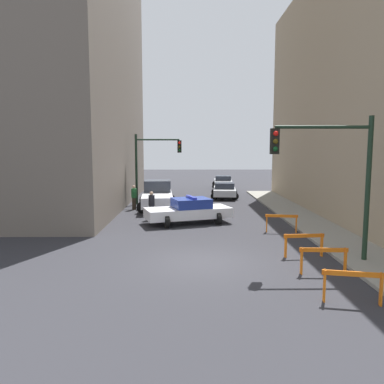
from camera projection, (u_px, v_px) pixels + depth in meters
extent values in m
plane|color=#2D2D33|center=(203.00, 262.00, 13.79)|extent=(120.00, 120.00, 0.00)
cube|color=gray|center=(371.00, 260.00, 13.84)|extent=(2.40, 44.00, 0.12)
cube|color=#6B6056|center=(25.00, 48.00, 26.26)|extent=(14.00, 20.00, 22.38)
cylinder|color=black|center=(368.00, 189.00, 13.43)|extent=(0.18, 0.18, 5.20)
cylinder|color=black|center=(323.00, 127.00, 13.15)|extent=(3.40, 0.12, 0.12)
cube|color=black|center=(275.00, 141.00, 13.20)|extent=(0.30, 0.22, 0.90)
sphere|color=red|center=(276.00, 133.00, 13.02)|extent=(0.18, 0.18, 0.18)
sphere|color=#4C3D0C|center=(276.00, 141.00, 13.05)|extent=(0.18, 0.18, 0.18)
sphere|color=#0C4219|center=(275.00, 149.00, 13.08)|extent=(0.18, 0.18, 0.18)
cylinder|color=black|center=(136.00, 170.00, 27.70)|extent=(0.18, 0.18, 5.20)
cylinder|color=black|center=(158.00, 140.00, 27.46)|extent=(3.20, 0.12, 0.12)
cube|color=black|center=(179.00, 147.00, 27.53)|extent=(0.30, 0.22, 0.90)
sphere|color=red|center=(179.00, 143.00, 27.35)|extent=(0.18, 0.18, 0.18)
sphere|color=#4C3D0C|center=(179.00, 147.00, 27.39)|extent=(0.18, 0.18, 0.18)
sphere|color=#0C4219|center=(179.00, 150.00, 27.42)|extent=(0.18, 0.18, 0.18)
cube|color=white|center=(188.00, 213.00, 20.85)|extent=(5.04, 3.22, 0.55)
cube|color=navy|center=(191.00, 203.00, 20.85)|extent=(2.38, 2.16, 0.52)
cylinder|color=black|center=(167.00, 222.00, 19.62)|extent=(0.41, 0.70, 0.66)
cylinder|color=black|center=(159.00, 216.00, 21.22)|extent=(0.41, 0.70, 0.66)
cylinder|color=black|center=(218.00, 219.00, 20.55)|extent=(0.41, 0.70, 0.66)
cylinder|color=black|center=(207.00, 213.00, 22.15)|extent=(0.41, 0.70, 0.66)
cube|color=#2633BF|center=(191.00, 197.00, 20.81)|extent=(0.62, 1.38, 0.12)
cube|color=silver|center=(157.00, 198.00, 25.72)|extent=(2.39, 5.53, 0.70)
cube|color=#2D333D|center=(157.00, 186.00, 26.70)|extent=(1.96, 1.86, 0.80)
cylinder|color=black|center=(145.00, 200.00, 27.34)|extent=(0.82, 0.32, 0.80)
cylinder|color=black|center=(170.00, 200.00, 27.49)|extent=(0.82, 0.32, 0.80)
cylinder|color=black|center=(143.00, 207.00, 24.03)|extent=(0.82, 0.32, 0.80)
cylinder|color=black|center=(171.00, 207.00, 24.18)|extent=(0.82, 0.32, 0.80)
cube|color=silver|center=(224.00, 191.00, 31.62)|extent=(2.15, 4.43, 0.52)
cube|color=#232833|center=(225.00, 185.00, 31.39)|extent=(1.73, 1.93, 0.48)
cylinder|color=black|center=(215.00, 192.00, 33.03)|extent=(0.64, 0.27, 0.62)
cylinder|color=black|center=(234.00, 192.00, 32.91)|extent=(0.64, 0.27, 0.62)
cylinder|color=black|center=(214.00, 196.00, 30.39)|extent=(0.64, 0.27, 0.62)
cylinder|color=black|center=(235.00, 196.00, 30.27)|extent=(0.64, 0.27, 0.62)
cube|color=silver|center=(223.00, 183.00, 39.43)|extent=(2.07, 4.40, 0.52)
cube|color=#232833|center=(223.00, 178.00, 39.20)|extent=(1.69, 1.90, 0.48)
cylinder|color=black|center=(215.00, 184.00, 40.83)|extent=(0.63, 0.26, 0.62)
cylinder|color=black|center=(230.00, 184.00, 40.74)|extent=(0.63, 0.26, 0.62)
cylinder|color=black|center=(215.00, 186.00, 38.18)|extent=(0.63, 0.26, 0.62)
cylinder|color=black|center=(231.00, 186.00, 38.10)|extent=(0.63, 0.26, 0.62)
cylinder|color=#474C66|center=(152.00, 213.00, 22.02)|extent=(0.39, 0.39, 0.82)
cylinder|color=black|center=(152.00, 200.00, 21.94)|extent=(0.50, 0.50, 0.62)
sphere|color=tan|center=(151.00, 193.00, 21.89)|extent=(0.31, 0.31, 0.22)
cylinder|color=#382D23|center=(134.00, 204.00, 25.58)|extent=(0.39, 0.39, 0.82)
cylinder|color=#236633|center=(134.00, 193.00, 25.49)|extent=(0.50, 0.50, 0.62)
sphere|color=tan|center=(134.00, 187.00, 25.45)|extent=(0.31, 0.31, 0.22)
cube|color=orange|center=(353.00, 274.00, 10.02)|extent=(1.58, 0.37, 0.14)
cube|color=orange|center=(324.00, 286.00, 10.20)|extent=(0.08, 0.17, 0.90)
cube|color=orange|center=(381.00, 289.00, 9.93)|extent=(0.08, 0.17, 0.90)
cube|color=orange|center=(324.00, 250.00, 12.37)|extent=(1.60, 0.12, 0.14)
cube|color=orange|center=(301.00, 261.00, 12.44)|extent=(0.06, 0.16, 0.90)
cube|color=orange|center=(345.00, 261.00, 12.40)|extent=(0.06, 0.16, 0.90)
cube|color=orange|center=(304.00, 236.00, 14.38)|extent=(1.60, 0.19, 0.14)
cube|color=orange|center=(286.00, 246.00, 14.36)|extent=(0.06, 0.16, 0.90)
cube|color=orange|center=(322.00, 245.00, 14.50)|extent=(0.06, 0.16, 0.90)
cube|color=orange|center=(282.00, 216.00, 18.57)|extent=(1.59, 0.27, 0.14)
cube|color=orange|center=(267.00, 223.00, 18.71)|extent=(0.07, 0.17, 0.90)
cube|color=orange|center=(296.00, 224.00, 18.53)|extent=(0.07, 0.17, 0.90)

